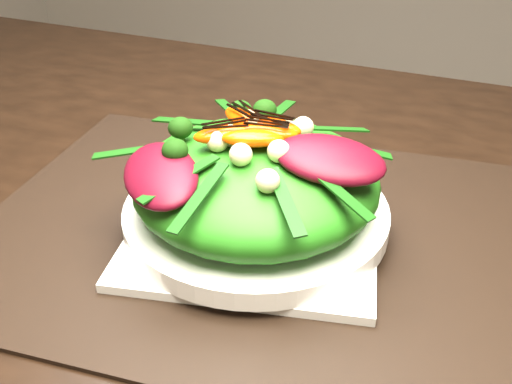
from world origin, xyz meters
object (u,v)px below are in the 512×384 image
at_px(dining_table, 228,207).
at_px(orange_segment, 267,130).
at_px(plate_base, 256,225).
at_px(salad_bowl, 256,213).
at_px(lettuce_mound, 256,181).
at_px(placemat, 256,231).

relative_size(dining_table, orange_segment, 28.24).
relative_size(plate_base, orange_segment, 4.14).
relative_size(salad_bowl, lettuce_mound, 1.10).
distance_m(dining_table, lettuce_mound, 0.12).
distance_m(salad_bowl, orange_segment, 0.09).
height_order(salad_bowl, lettuce_mound, lettuce_mound).
bearing_deg(lettuce_mound, orange_segment, 73.37).
xyz_separation_m(placemat, lettuce_mound, (-0.00, -0.00, 0.06)).
bearing_deg(lettuce_mound, plate_base, 0.00).
bearing_deg(orange_segment, dining_table, 145.59).
bearing_deg(lettuce_mound, placemat, 45.00).
height_order(plate_base, orange_segment, orange_segment).
bearing_deg(plate_base, salad_bowl, 0.00).
bearing_deg(plate_base, placemat, 45.00).
height_order(plate_base, salad_bowl, salad_bowl).
bearing_deg(dining_table, placemat, -44.89).
distance_m(plate_base, orange_segment, 0.10).
bearing_deg(dining_table, salad_bowl, -44.89).
xyz_separation_m(placemat, plate_base, (-0.00, -0.00, 0.01)).
distance_m(salad_bowl, lettuce_mound, 0.04).
bearing_deg(placemat, dining_table, 135.11).
xyz_separation_m(plate_base, orange_segment, (0.00, 0.02, 0.10)).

